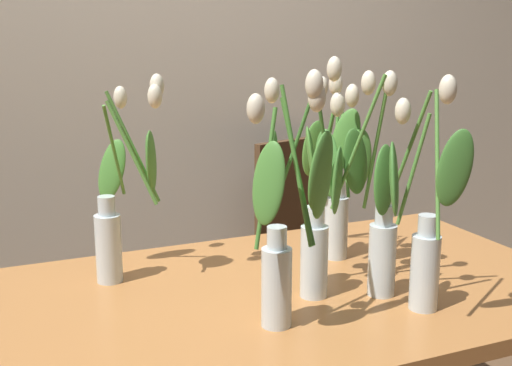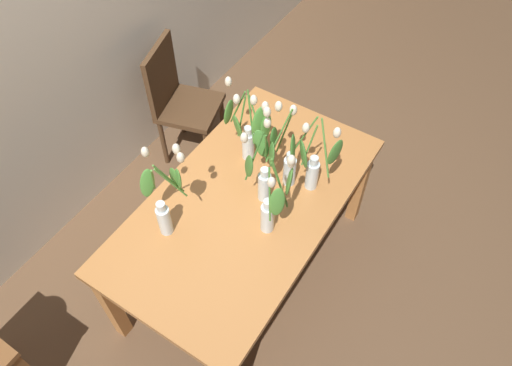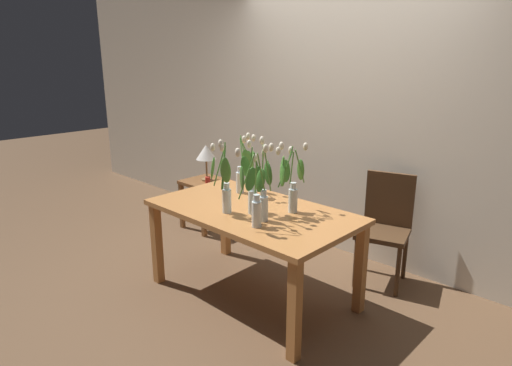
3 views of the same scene
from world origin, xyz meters
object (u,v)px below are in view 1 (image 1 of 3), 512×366
at_px(tulip_vase_0, 334,183).
at_px(tulip_vase_1, 371,222).
at_px(tulip_vase_2, 121,205).
at_px(tulip_vase_3, 419,224).
at_px(tulip_vase_4, 310,224).
at_px(dining_table, 274,324).
at_px(dining_chair, 308,236).
at_px(tulip_vase_5, 287,235).

xyz_separation_m(tulip_vase_0, tulip_vase_1, (-0.04, -0.25, -0.04)).
relative_size(tulip_vase_0, tulip_vase_2, 1.00).
bearing_deg(tulip_vase_3, tulip_vase_4, 135.07).
xyz_separation_m(dining_table, tulip_vase_2, (-0.33, 0.24, 0.29)).
bearing_deg(dining_chair, tulip_vase_3, -106.75).
height_order(dining_table, tulip_vase_3, tulip_vase_3).
relative_size(tulip_vase_2, tulip_vase_5, 0.95).
bearing_deg(tulip_vase_5, dining_chair, 59.85).
height_order(tulip_vase_2, tulip_vase_5, tulip_vase_5).
distance_m(tulip_vase_3, dining_chair, 1.34).
xyz_separation_m(tulip_vase_1, tulip_vase_5, (-0.29, -0.11, 0.04)).
xyz_separation_m(tulip_vase_1, tulip_vase_3, (0.04, -0.13, 0.03)).
distance_m(tulip_vase_1, tulip_vase_3, 0.14).
relative_size(tulip_vase_0, tulip_vase_1, 0.92).
distance_m(tulip_vase_5, dining_chair, 1.45).
distance_m(dining_table, tulip_vase_2, 0.50).
distance_m(tulip_vase_3, tulip_vase_5, 0.33).
xyz_separation_m(tulip_vase_5, dining_chair, (0.69, 1.19, -0.44)).
distance_m(tulip_vase_1, tulip_vase_2, 0.64).
height_order(dining_table, tulip_vase_5, tulip_vase_5).
bearing_deg(tulip_vase_0, tulip_vase_5, -131.77).
xyz_separation_m(tulip_vase_2, tulip_vase_4, (0.40, -0.29, -0.02)).
relative_size(dining_table, tulip_vase_1, 2.74).
bearing_deg(tulip_vase_3, dining_table, 136.73).
bearing_deg(tulip_vase_5, dining_table, 71.40).
distance_m(tulip_vase_3, tulip_vase_4, 0.26).
distance_m(dining_table, dining_chair, 1.16).
bearing_deg(dining_table, tulip_vase_1, -26.07).
bearing_deg(tulip_vase_2, tulip_vase_3, -39.33).
relative_size(dining_table, tulip_vase_0, 2.97).
xyz_separation_m(tulip_vase_0, tulip_vase_3, (0.00, -0.39, -0.01)).
bearing_deg(tulip_vase_5, tulip_vase_3, -3.70).
height_order(tulip_vase_0, tulip_vase_3, tulip_vase_3).
bearing_deg(tulip_vase_1, tulip_vase_3, -73.24).
xyz_separation_m(dining_table, tulip_vase_3, (0.25, -0.24, 0.30)).
distance_m(tulip_vase_1, tulip_vase_5, 0.31).
xyz_separation_m(dining_table, tulip_vase_5, (-0.07, -0.22, 0.31)).
distance_m(tulip_vase_0, tulip_vase_5, 0.49).
distance_m(tulip_vase_0, tulip_vase_3, 0.39).
relative_size(dining_table, tulip_vase_3, 2.87).
xyz_separation_m(tulip_vase_4, tulip_vase_5, (-0.14, -0.16, 0.04)).
bearing_deg(tulip_vase_4, tulip_vase_0, 48.09).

